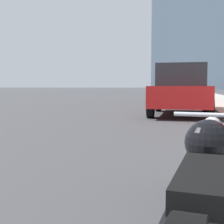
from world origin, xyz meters
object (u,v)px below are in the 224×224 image
object	(u,v)px
motorcycle	(205,190)
parked_car_blue	(182,88)
parked_car_red	(181,90)
parked_car_silver	(182,89)

from	to	relation	value
motorcycle	parked_car_blue	distance (m)	31.38
parked_car_red	parked_car_silver	world-z (taller)	parked_car_red
parked_car_red	parked_car_silver	xyz separation A→B (m)	(0.10, 11.10, -0.04)
parked_car_silver	parked_car_blue	xyz separation A→B (m)	(0.06, 11.23, -0.03)
motorcycle	parked_car_blue	world-z (taller)	parked_car_blue
motorcycle	parked_car_red	world-z (taller)	parked_car_red
parked_car_silver	motorcycle	bearing A→B (deg)	-88.15
parked_car_silver	parked_car_blue	world-z (taller)	parked_car_silver
motorcycle	parked_car_blue	bearing A→B (deg)	97.15
motorcycle	parked_car_silver	size ratio (longest dim) A/B	0.60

